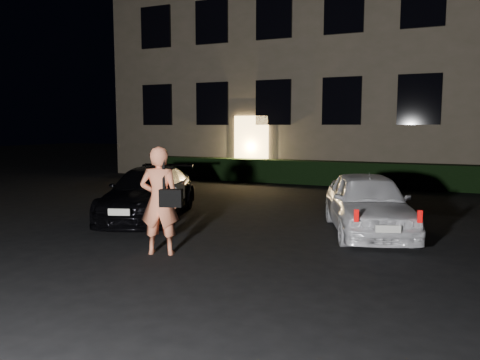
% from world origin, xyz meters
% --- Properties ---
extents(ground, '(80.00, 80.00, 0.00)m').
position_xyz_m(ground, '(0.00, 0.00, 0.00)').
color(ground, black).
rests_on(ground, ground).
extents(building, '(20.00, 8.11, 12.00)m').
position_xyz_m(building, '(-0.00, 14.99, 6.00)').
color(building, '#655C48').
rests_on(building, ground).
extents(hedge, '(15.00, 0.70, 0.85)m').
position_xyz_m(hedge, '(0.00, 10.50, 0.42)').
color(hedge, black).
rests_on(hedge, ground).
extents(sedan, '(2.74, 4.22, 1.14)m').
position_xyz_m(sedan, '(-2.77, 2.83, 0.57)').
color(sedan, black).
rests_on(sedan, ground).
extents(hatch, '(2.48, 3.79, 1.20)m').
position_xyz_m(hatch, '(2.07, 3.21, 0.60)').
color(hatch, white).
rests_on(hatch, ground).
extents(man, '(0.82, 0.61, 1.77)m').
position_xyz_m(man, '(-0.82, 0.27, 0.89)').
color(man, '#EE8159').
rests_on(man, ground).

